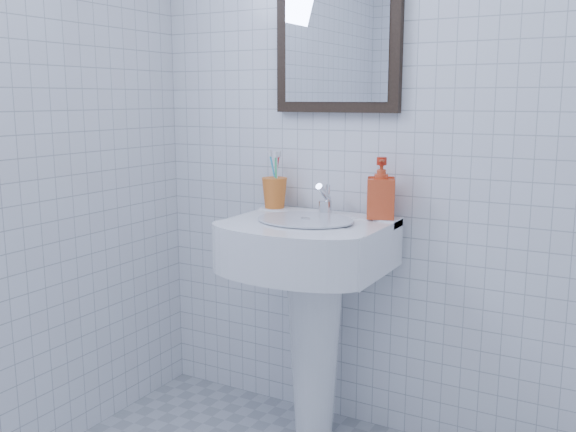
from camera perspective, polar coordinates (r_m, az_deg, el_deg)
The scene contains 6 objects.
wall_back at distance 2.37m, azimuth 11.28°, elevation 9.18°, with size 2.20×0.02×2.50m, color white.
washbasin at distance 2.40m, azimuth 2.14°, elevation -6.77°, with size 0.57×0.41×0.87m.
faucet at distance 2.41m, azimuth 3.31°, elevation 1.31°, with size 0.05×0.11×0.12m.
toothbrush_cup at distance 2.54m, azimuth -1.20°, elevation 2.08°, with size 0.10×0.10×0.12m, color orange, non-canonical shape.
soap_dispenser at distance 2.34m, azimuth 8.27°, elevation 2.45°, with size 0.10×0.10×0.22m, color red.
wall_mirror at distance 2.48m, azimuth 4.42°, elevation 16.35°, with size 0.50×0.04×0.62m.
Camera 1 is at (0.73, -1.06, 1.29)m, focal length 40.00 mm.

